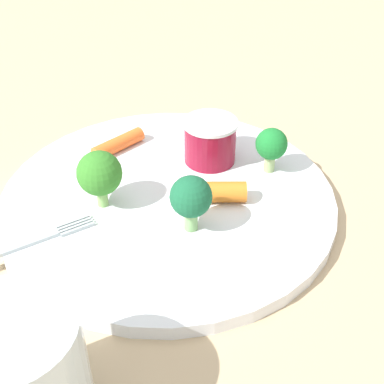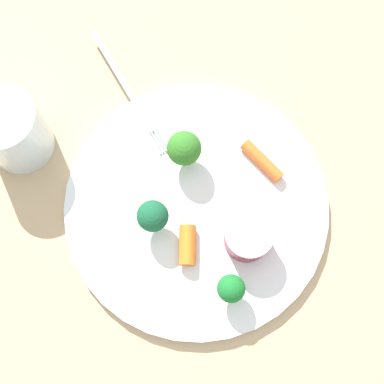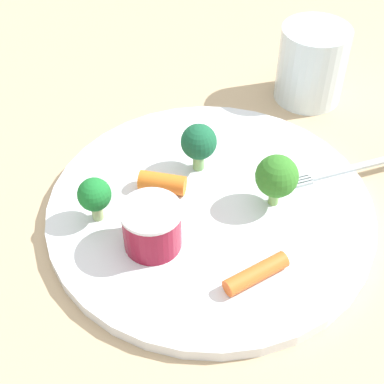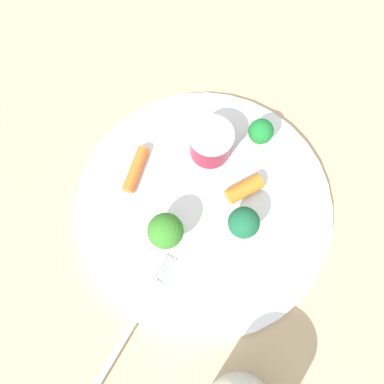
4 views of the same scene
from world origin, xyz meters
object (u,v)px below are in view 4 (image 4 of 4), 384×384
sauce_cup (211,143)px  broccoli_floret_1 (244,223)px  broccoli_floret_0 (261,132)px  carrot_stick_0 (244,189)px  carrot_stick_1 (136,169)px  plate (204,205)px  broccoli_floret_2 (166,231)px  fork (129,329)px

sauce_cup → broccoli_floret_1: bearing=-103.4°
broccoli_floret_0 → carrot_stick_0: (-0.05, -0.04, -0.02)m
sauce_cup → broccoli_floret_0: (0.05, -0.02, 0.01)m
broccoli_floret_1 → carrot_stick_1: 0.14m
plate → broccoli_floret_2: 0.07m
broccoli_floret_2 → fork: 0.10m
broccoli_floret_0 → fork: size_ratio=0.27×
plate → sauce_cup: sauce_cup is taller
sauce_cup → fork: (-0.17, -0.12, -0.02)m
carrot_stick_0 → carrot_stick_1: 0.12m
plate → broccoli_floret_0: size_ratio=6.74×
broccoli_floret_0 → carrot_stick_0: size_ratio=1.03×
broccoli_floret_2 → carrot_stick_0: broccoli_floret_2 is taller
plate → carrot_stick_0: size_ratio=6.92×
broccoli_floret_0 → sauce_cup: bearing=158.5°
broccoli_floret_2 → plate: bearing=11.8°
carrot_stick_0 → carrot_stick_1: size_ratio=0.76×
sauce_cup → broccoli_floret_1: broccoli_floret_1 is taller
broccoli_floret_0 → broccoli_floret_2: (-0.15, -0.04, 0.00)m
plate → fork: fork is taller
plate → carrot_stick_1: (-0.05, 0.07, 0.01)m
plate → broccoli_floret_1: 0.06m
broccoli_floret_0 → plate: bearing=-161.8°
carrot_stick_1 → fork: size_ratio=0.35×
broccoli_floret_0 → carrot_stick_0: bearing=-138.9°
broccoli_floret_2 → carrot_stick_0: 0.10m
carrot_stick_0 → broccoli_floret_1: bearing=-128.6°
sauce_cup → carrot_stick_0: 0.06m
fork → carrot_stick_0: bearing=18.5°
broccoli_floret_2 → sauce_cup: bearing=33.4°
broccoli_floret_2 → carrot_stick_0: (0.10, -0.00, -0.02)m
broccoli_floret_0 → broccoli_floret_2: broccoli_floret_2 is taller
plate → broccoli_floret_1: (0.02, -0.05, 0.04)m
plate → carrot_stick_0: carrot_stick_0 is taller
carrot_stick_0 → carrot_stick_1: bearing=136.9°
broccoli_floret_0 → carrot_stick_1: (-0.14, 0.04, -0.02)m
broccoli_floret_0 → broccoli_floret_1: broccoli_floret_1 is taller
plate → fork: (-0.13, -0.07, 0.01)m
broccoli_floret_2 → carrot_stick_1: 0.09m
broccoli_floret_2 → fork: (-0.08, -0.06, -0.03)m
sauce_cup → broccoli_floret_2: size_ratio=0.98×
sauce_cup → fork: sauce_cup is taller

